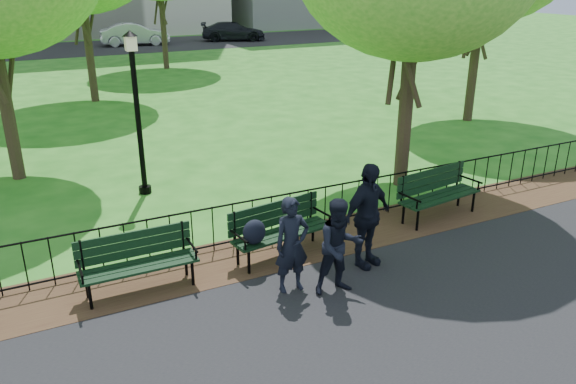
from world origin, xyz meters
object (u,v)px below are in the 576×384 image
sedan_silver (135,34)px  sedan_dark (233,31)px  person_left (292,245)px  park_bench_left_a (137,256)px  lamppost (137,109)px  person_mid (340,247)px  park_bench_right_a (437,188)px  person_right (367,216)px  park_bench_main (270,227)px

sedan_silver → sedan_dark: 7.45m
sedan_dark → person_left: bearing=-178.8°
park_bench_left_a → sedan_silver: (7.36, 33.82, 0.19)m
lamppost → sedan_silver: lamppost is taller
person_mid → park_bench_right_a: bearing=33.8°
sedan_silver → person_right: bearing=-178.1°
park_bench_main → sedan_dark: bearing=61.7°
park_bench_right_a → park_bench_left_a: bearing=173.8°
person_left → person_mid: bearing=-29.2°
sedan_dark → park_bench_right_a: bearing=-173.1°
park_bench_left_a → sedan_silver: bearing=78.0°
park_bench_main → person_left: (-0.11, -1.08, 0.15)m
park_bench_main → park_bench_right_a: park_bench_right_a is taller
person_right → sedan_silver: size_ratio=0.40×
person_left → sedan_silver: bearing=84.1°
park_bench_main → person_mid: (0.54, -1.48, 0.15)m
person_right → lamppost: bearing=101.3°
person_mid → person_right: size_ratio=0.85×
park_bench_left_a → person_mid: size_ratio=1.17×
park_bench_left_a → park_bench_right_a: (6.33, 0.15, 0.03)m
sedan_silver → park_bench_left_a: bearing=175.5°
sedan_dark → park_bench_left_a: bearing=177.3°
lamppost → person_left: (1.13, -5.47, -1.22)m
person_right → sedan_dark: bearing=56.8°
sedan_silver → sedan_dark: (7.44, -0.37, -0.09)m
park_bench_left_a → person_left: 2.52m
lamppost → person_mid: (1.78, -5.87, -1.22)m
park_bench_right_a → sedan_silver: size_ratio=0.42×
park_bench_left_a → lamppost: lamppost is taller
park_bench_main → person_right: person_right is taller
park_bench_main → sedan_silver: bearing=73.6°
person_right → person_left: bearing=170.6°
person_right → sedan_silver: 34.98m
park_bench_main → person_left: size_ratio=1.23×
person_left → park_bench_right_a: bearing=20.0°
lamppost → person_left: bearing=-78.3°
lamppost → sedan_dark: 32.21m
person_right → sedan_dark: 36.15m
person_mid → sedan_dark: 36.96m
park_bench_right_a → lamppost: (-5.22, 4.17, 1.40)m
park_bench_main → park_bench_left_a: 2.34m
lamppost → sedan_dark: (13.70, 29.12, -1.32)m
person_left → park_bench_main: bearing=86.7°
park_bench_main → person_mid: size_ratio=1.23×
park_bench_right_a → sedan_dark: 34.35m
park_bench_right_a → lamppost: 6.83m
person_left → sedan_silver: person_left is taller
person_mid → person_right: 1.07m
park_bench_right_a → sedan_silver: sedan_silver is taller
sedan_silver → sedan_dark: size_ratio=0.99×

